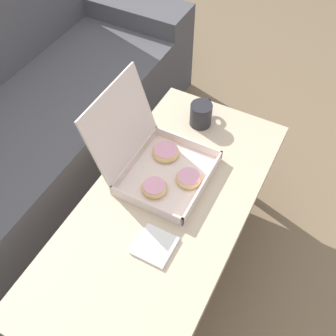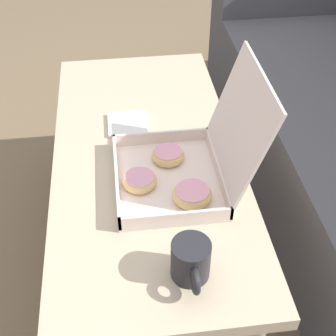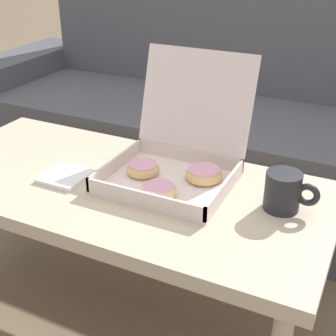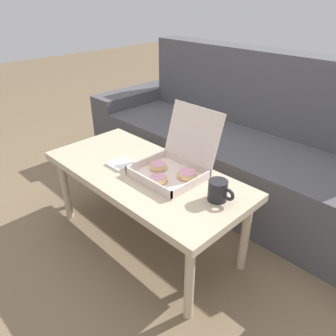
# 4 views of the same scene
# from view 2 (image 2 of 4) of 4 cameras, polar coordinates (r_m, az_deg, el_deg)

# --- Properties ---
(ground_plane) EXTENTS (12.00, 12.00, 0.00)m
(ground_plane) POSITION_cam_2_polar(r_m,az_deg,el_deg) (1.74, 0.64, -9.97)
(ground_plane) COLOR #756047
(coffee_table) EXTENTS (1.17, 0.55, 0.47)m
(coffee_table) POSITION_cam_2_polar(r_m,az_deg,el_deg) (1.42, -2.64, 0.36)
(coffee_table) COLOR #C6B293
(coffee_table) RESTS_ON ground_plane
(pastry_box) EXTENTS (0.34, 0.38, 0.32)m
(pastry_box) POSITION_cam_2_polar(r_m,az_deg,el_deg) (1.26, 2.12, 0.42)
(pastry_box) COLOR silver
(pastry_box) RESTS_ON coffee_table
(coffee_mug) EXTENTS (0.13, 0.09, 0.10)m
(coffee_mug) POSITION_cam_2_polar(r_m,az_deg,el_deg) (1.05, 2.81, -11.26)
(coffee_mug) COLOR #232328
(coffee_mug) RESTS_ON coffee_table
(napkin_stack) EXTENTS (0.12, 0.12, 0.01)m
(napkin_stack) POSITION_cam_2_polar(r_m,az_deg,el_deg) (1.50, -4.99, 5.39)
(napkin_stack) COLOR white
(napkin_stack) RESTS_ON coffee_table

